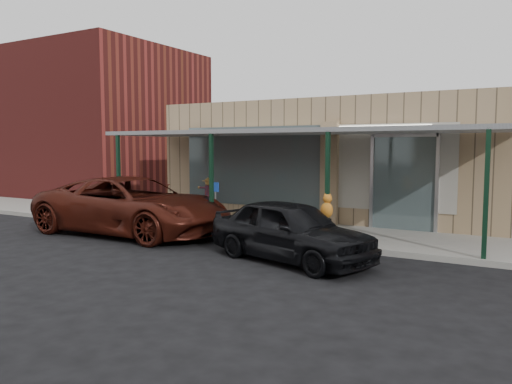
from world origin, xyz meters
The scene contains 10 objects.
ground centered at (0.00, 0.00, 0.00)m, with size 120.00×120.00×0.00m, color black.
sidewalk centered at (0.00, 3.60, 0.07)m, with size 40.00×3.20×0.15m, color gray.
storefront centered at (0.00, 8.16, 2.09)m, with size 12.00×6.25×4.20m.
awning centered at (0.00, 3.56, 3.01)m, with size 12.00×3.00×3.04m.
block_buildings_near centered at (2.01, 9.20, 3.77)m, with size 61.00×8.00×8.00m.
barrel_scarecrow centered at (-3.41, 4.24, 0.63)m, with size 0.85×0.68×1.42m.
barrel_pumpkin centered at (-3.31, 3.47, 0.43)m, with size 0.82×0.82×0.78m.
handicap_sign centered at (-2.10, 2.78, 1.04)m, with size 0.28×0.07×1.38m.
parked_sedan centered at (1.62, 0.40, 0.71)m, with size 4.48×2.82×1.53m.
car_maroon centered at (-4.06, 1.25, 0.86)m, with size 2.85×6.17×1.71m, color #48170E.
Camera 1 is at (6.54, -9.74, 2.62)m, focal length 35.00 mm.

